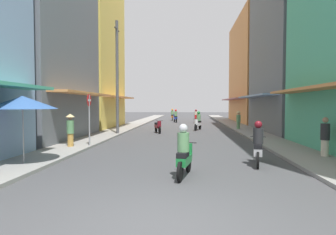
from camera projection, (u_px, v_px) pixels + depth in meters
ground_plane at (183, 128)px, 26.91m from camera, size 113.46×113.46×0.00m
sidewalk_left at (127, 127)px, 27.28m from camera, size 1.98×59.57×0.12m
sidewalk_right at (241, 128)px, 26.54m from camera, size 1.98×59.57×0.12m
building_left_far at (82, 47)px, 26.61m from camera, size 7.05×8.40×14.68m
building_right_mid at (303, 31)px, 22.37m from camera, size 7.05×10.01×15.57m
building_right_far at (262, 71)px, 34.86m from camera, size 7.05×13.26×12.34m
motorbike_maroon at (158, 126)px, 22.05m from camera, size 0.76×1.74×0.96m
motorbike_silver at (258, 145)px, 10.31m from camera, size 0.64×1.78×1.58m
motorbike_blue at (175, 117)px, 35.38m from camera, size 0.65×1.78×1.58m
motorbike_green at (184, 153)px, 8.64m from camera, size 0.60×1.79×1.58m
motorbike_white at (198, 122)px, 24.53m from camera, size 0.74×1.74×1.58m
motorbike_orange at (172, 115)px, 39.75m from camera, size 0.55×1.81×1.58m
motorbike_red at (196, 117)px, 34.39m from camera, size 0.55×1.81×1.58m
pedestrian_midway at (325, 138)px, 11.43m from camera, size 0.34×0.34×1.65m
pedestrian_crossing at (238, 119)px, 24.45m from camera, size 0.44×0.44×1.61m
pedestrian_foreground at (70, 129)px, 14.10m from camera, size 0.44×0.44×1.70m
vendor_umbrella at (23, 102)px, 10.07m from camera, size 2.32×2.32×2.44m
utility_pole at (117, 77)px, 20.39m from camera, size 0.20×1.20×7.93m
street_sign_no_entry at (89, 113)px, 14.41m from camera, size 0.07×0.60×2.65m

